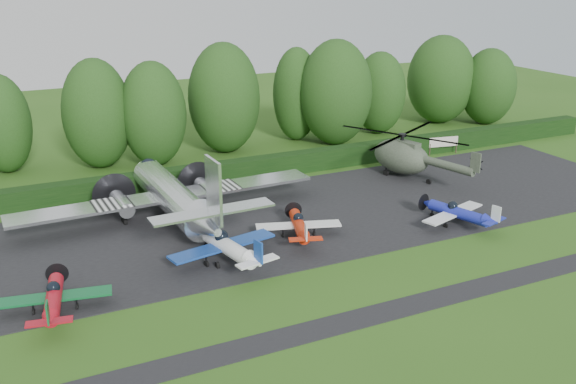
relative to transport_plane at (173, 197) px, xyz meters
name	(u,v)px	position (x,y,z in m)	size (l,w,h in m)	color
ground	(337,271)	(7.46, -13.04, -2.23)	(160.00, 160.00, 0.00)	#2E5919
apron	(276,221)	(7.46, -3.04, -2.23)	(70.00, 18.00, 0.01)	black
taxiway_verge	(387,312)	(7.46, -19.04, -2.23)	(70.00, 2.00, 0.00)	black
hedgerow	(228,182)	(7.46, 7.96, -2.23)	(90.00, 1.60, 2.00)	black
transport_plane	(173,197)	(0.00, 0.00, 0.00)	(24.96, 19.14, 8.00)	silver
light_plane_red	(53,298)	(-10.37, -10.81, -1.17)	(6.61, 6.95, 2.54)	#AA0F1C
light_plane_white	(227,246)	(1.24, -8.62, -0.96)	(7.92, 8.33, 3.04)	white
light_plane_orange	(299,225)	(7.64, -6.95, -1.20)	(6.45, 6.78, 2.48)	red
light_plane_blue	(458,213)	(20.15, -10.02, -1.18)	(6.58, 6.92, 2.53)	#1B25A3
helicopter	(402,154)	(23.39, 2.40, 0.04)	(13.14, 15.39, 4.23)	#394233
sign_board	(444,143)	(32.05, 6.84, -0.93)	(3.42, 0.13, 1.93)	#3F3326
tree_1	(224,98)	(10.98, 18.03, 3.75)	(7.77, 7.77, 11.98)	black
tree_2	(336,93)	(23.52, 15.79, 3.73)	(8.21, 8.21, 11.93)	black
tree_3	(97,114)	(-2.47, 18.09, 3.29)	(6.84, 6.84, 11.07)	black
tree_4	(296,94)	(20.32, 19.34, 3.17)	(5.48, 5.48, 10.84)	black
tree_5	(488,87)	(46.17, 16.07, 2.62)	(6.94, 6.94, 9.73)	black
tree_6	(379,93)	(30.85, 17.96, 2.72)	(6.32, 6.32, 9.93)	black
tree_7	(441,79)	(41.14, 19.38, 3.40)	(8.66, 8.66, 11.28)	black
tree_9	(2,124)	(-11.16, 20.29, 2.65)	(5.45, 5.45, 9.80)	black
tree_10	(153,114)	(2.80, 16.48, 3.10)	(6.63, 6.63, 10.68)	black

